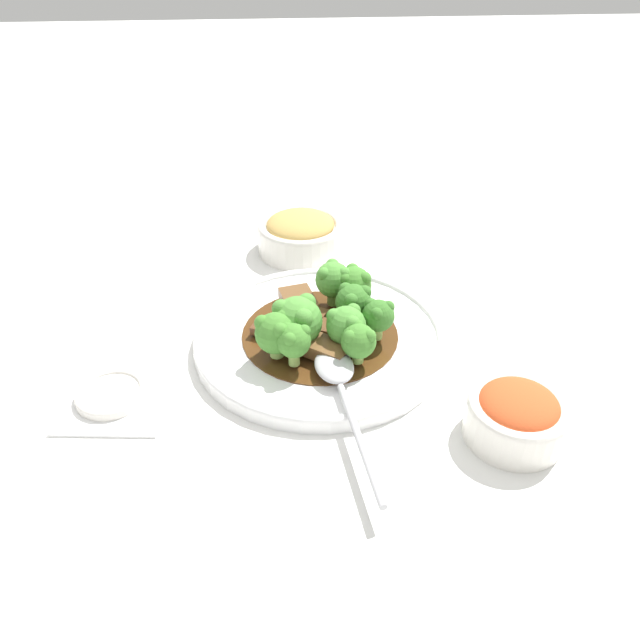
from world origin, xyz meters
TOP-DOWN VIEW (x-y plane):
  - ground_plane at (0.00, 0.00)m, footprint 4.00×4.00m
  - main_plate at (0.00, 0.00)m, footprint 0.28×0.28m
  - beef_strip_0 at (0.00, -0.01)m, footprint 0.05×0.07m
  - beef_strip_1 at (0.03, 0.01)m, footprint 0.05×0.05m
  - beef_strip_2 at (-0.04, 0.00)m, footprint 0.06×0.06m
  - beef_strip_3 at (0.00, 0.05)m, footprint 0.04×0.06m
  - beef_strip_4 at (0.05, 0.02)m, footprint 0.06×0.05m
  - broccoli_floret_0 at (0.05, -0.02)m, footprint 0.04×0.04m
  - broccoli_floret_1 at (0.01, -0.04)m, footprint 0.04×0.04m
  - broccoli_floret_2 at (-0.02, 0.03)m, footprint 0.05×0.05m
  - broccoli_floret_3 at (0.05, -0.04)m, footprint 0.04×0.04m
  - broccoli_floret_4 at (-0.02, -0.06)m, footprint 0.04×0.04m
  - broccoli_floret_5 at (-0.04, 0.05)m, footprint 0.04×0.04m
  - broccoli_floret_6 at (-0.06, -0.04)m, footprint 0.04×0.04m
  - broccoli_floret_7 at (-0.06, 0.03)m, footprint 0.04×0.04m
  - broccoli_floret_8 at (-0.03, -0.03)m, footprint 0.04×0.04m
  - serving_spoon at (-0.09, -0.01)m, footprint 0.21×0.05m
  - side_bowl_kimchi at (-0.15, -0.17)m, footprint 0.09×0.09m
  - side_bowl_appetizer at (0.22, 0.01)m, footprint 0.12×0.12m
  - sauce_dish at (-0.08, 0.22)m, footprint 0.07×0.07m
  - paper_napkin at (-0.07, 0.21)m, footprint 0.13×0.11m

SIDE VIEW (x-z plane):
  - ground_plane at x=0.00m, z-range 0.00..0.00m
  - paper_napkin at x=-0.07m, z-range 0.00..0.01m
  - sauce_dish at x=-0.08m, z-range 0.00..0.01m
  - main_plate at x=0.00m, z-range 0.00..0.02m
  - beef_strip_0 at x=0.00m, z-range 0.02..0.03m
  - beef_strip_3 at x=0.00m, z-range 0.02..0.03m
  - beef_strip_1 at x=0.03m, z-range 0.02..0.03m
  - serving_spoon at x=-0.09m, z-range 0.02..0.03m
  - beef_strip_4 at x=0.05m, z-range 0.02..0.03m
  - side_bowl_kimchi at x=-0.15m, z-range 0.00..0.05m
  - beef_strip_2 at x=-0.04m, z-range 0.02..0.03m
  - side_bowl_appetizer at x=0.22m, z-range 0.00..0.05m
  - broccoli_floret_6 at x=-0.06m, z-range 0.02..0.07m
  - broccoli_floret_8 at x=-0.03m, z-range 0.02..0.07m
  - broccoli_floret_1 at x=0.01m, z-range 0.02..0.07m
  - broccoli_floret_3 at x=0.05m, z-range 0.02..0.07m
  - broccoli_floret_4 at x=-0.02m, z-range 0.03..0.07m
  - broccoli_floret_5 at x=-0.04m, z-range 0.02..0.07m
  - broccoli_floret_2 at x=-0.02m, z-range 0.02..0.08m
  - broccoli_floret_7 at x=-0.06m, z-range 0.03..0.07m
  - broccoli_floret_0 at x=0.05m, z-range 0.03..0.08m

